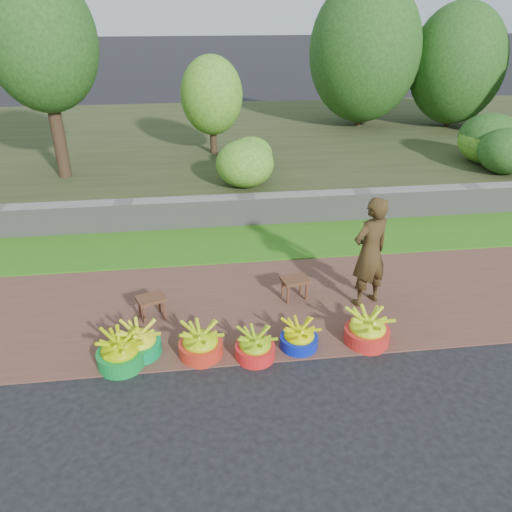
{
  "coord_description": "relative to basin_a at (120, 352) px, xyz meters",
  "views": [
    {
      "loc": [
        -0.92,
        -4.56,
        3.79
      ],
      "look_at": [
        -0.17,
        1.3,
        0.75
      ],
      "focal_mm": 35.0,
      "sensor_mm": 36.0,
      "label": 1
    }
  ],
  "objects": [
    {
      "name": "ground_plane",
      "position": [
        1.88,
        -0.19,
        -0.18
      ],
      "size": [
        120.0,
        120.0,
        0.0
      ],
      "primitive_type": "plane",
      "color": "black",
      "rests_on": "ground"
    },
    {
      "name": "dirt_shoulder",
      "position": [
        1.88,
        1.06,
        -0.17
      ],
      "size": [
        80.0,
        2.5,
        0.02
      ],
      "primitive_type": "cube",
      "color": "brown",
      "rests_on": "ground"
    },
    {
      "name": "grass_verge",
      "position": [
        1.88,
        3.06,
        -0.16
      ],
      "size": [
        80.0,
        1.5,
        0.04
      ],
      "primitive_type": "cube",
      "color": "#337317",
      "rests_on": "ground"
    },
    {
      "name": "retaining_wall",
      "position": [
        1.88,
        3.91,
        0.09
      ],
      "size": [
        80.0,
        0.35,
        0.55
      ],
      "primitive_type": "cube",
      "color": "gray",
      "rests_on": "ground"
    },
    {
      "name": "earth_bank",
      "position": [
        1.88,
        8.81,
        0.07
      ],
      "size": [
        80.0,
        10.0,
        0.5
      ],
      "primitive_type": "cube",
      "color": "#343C1E",
      "rests_on": "ground"
    },
    {
      "name": "vegetation",
      "position": [
        6.41,
        7.26,
        2.35
      ],
      "size": [
        33.52,
        7.51,
        4.92
      ],
      "color": "#332417",
      "rests_on": "earth_bank"
    },
    {
      "name": "basin_a",
      "position": [
        0.0,
        0.0,
        0.0
      ],
      "size": [
        0.55,
        0.55,
        0.41
      ],
      "color": "#0D822F",
      "rests_on": "ground"
    },
    {
      "name": "basin_b",
      "position": [
        0.19,
        0.18,
        -0.01
      ],
      "size": [
        0.52,
        0.52,
        0.39
      ],
      "color": "#048541",
      "rests_on": "ground"
    },
    {
      "name": "basin_c",
      "position": [
        0.92,
        0.06,
        -0.01
      ],
      "size": [
        0.52,
        0.52,
        0.39
      ],
      "color": "red",
      "rests_on": "ground"
    },
    {
      "name": "basin_d",
      "position": [
        1.56,
        -0.06,
        -0.03
      ],
      "size": [
        0.47,
        0.47,
        0.35
      ],
      "color": "red",
      "rests_on": "ground"
    },
    {
      "name": "basin_e",
      "position": [
        2.11,
        0.06,
        -0.03
      ],
      "size": [
        0.46,
        0.46,
        0.34
      ],
      "color": "#0A1CAC",
      "rests_on": "ground"
    },
    {
      "name": "basin_f",
      "position": [
        2.96,
        0.06,
        0.0
      ],
      "size": [
        0.56,
        0.56,
        0.41
      ],
      "color": "red",
      "rests_on": "ground"
    },
    {
      "name": "stool_left",
      "position": [
        0.3,
        0.91,
        0.09
      ],
      "size": [
        0.43,
        0.39,
        0.31
      ],
      "rotation": [
        0.0,
        0.0,
        0.38
      ],
      "color": "#512E1D",
      "rests_on": "dirt_shoulder"
    },
    {
      "name": "stool_right",
      "position": [
        2.27,
        1.15,
        0.09
      ],
      "size": [
        0.42,
        0.35,
        0.32
      ],
      "rotation": [
        0.0,
        0.0,
        0.21
      ],
      "color": "#512E1D",
      "rests_on": "dirt_shoulder"
    },
    {
      "name": "vendor_woman",
      "position": [
        3.22,
        0.93,
        0.61
      ],
      "size": [
        0.67,
        0.56,
        1.56
      ],
      "primitive_type": "imported",
      "rotation": [
        0.0,
        0.0,
        3.54
      ],
      "color": "black",
      "rests_on": "dirt_shoulder"
    }
  ]
}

